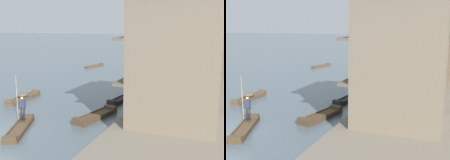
# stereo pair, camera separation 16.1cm
# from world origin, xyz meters

# --- Properties ---
(ground_plane) EXTENTS (400.00, 400.00, 0.00)m
(ground_plane) POSITION_xyz_m (0.00, 0.00, 0.00)
(ground_plane) COLOR slate
(boat_foreground_poled) EXTENTS (2.63, 4.46, 0.42)m
(boat_foreground_poled) POSITION_xyz_m (0.95, 0.69, 0.14)
(boat_foreground_poled) COLOR brown
(boat_foreground_poled) RESTS_ON ground
(boatman_person) EXTENTS (0.54, 0.34, 3.04)m
(boatman_person) POSITION_xyz_m (0.54, 1.55, 1.43)
(boatman_person) COLOR black
(boatman_person) RESTS_ON boat_foreground_poled
(boat_moored_nearest) EXTENTS (4.28, 1.84, 0.37)m
(boat_moored_nearest) POSITION_xyz_m (1.78, 32.04, 0.13)
(boat_moored_nearest) COLOR brown
(boat_moored_nearest) RESTS_ON ground
(boat_moored_second) EXTENTS (1.27, 3.84, 0.53)m
(boat_moored_second) POSITION_xyz_m (4.58, 9.81, 0.18)
(boat_moored_second) COLOR #232326
(boat_moored_second) RESTS_ON ground
(boat_moored_third) EXTENTS (1.70, 4.57, 0.34)m
(boat_moored_third) POSITION_xyz_m (-6.87, 29.11, 0.12)
(boat_moored_third) COLOR brown
(boat_moored_third) RESTS_ON ground
(boat_moored_far) EXTENTS (5.19, 1.73, 0.76)m
(boat_moored_far) POSITION_xyz_m (0.76, 47.66, 0.26)
(boat_moored_far) COLOR brown
(boat_moored_far) RESTS_ON ground
(boat_midriver_drifting) EXTENTS (1.11, 4.42, 0.68)m
(boat_midriver_drifting) POSITION_xyz_m (-3.82, 7.15, 0.24)
(boat_midriver_drifting) COLOR brown
(boat_midriver_drifting) RESTS_ON ground
(boat_midriver_upstream) EXTENTS (1.64, 4.29, 0.50)m
(boat_midriver_upstream) POSITION_xyz_m (5.24, 44.84, 0.17)
(boat_midriver_upstream) COLOR brown
(boat_midriver_upstream) RESTS_ON ground
(boat_upstream_distant) EXTENTS (1.92, 4.27, 0.50)m
(boat_upstream_distant) POSITION_xyz_m (4.46, 4.77, 0.17)
(boat_upstream_distant) COLOR brown
(boat_upstream_distant) RESTS_ON ground
(house_waterfront_nearest) EXTENTS (6.22, 6.27, 8.74)m
(house_waterfront_nearest) POSITION_xyz_m (10.25, 4.14, 5.02)
(house_waterfront_nearest) COLOR #7F705B
(house_waterfront_nearest) RESTS_ON riverbank_right
(house_waterfront_second) EXTENTS (5.80, 8.23, 6.14)m
(house_waterfront_second) POSITION_xyz_m (10.04, 11.06, 3.71)
(house_waterfront_second) COLOR #75604C
(house_waterfront_second) RESTS_ON riverbank_right
(house_waterfront_tall) EXTENTS (6.34, 7.65, 6.14)m
(house_waterfront_tall) POSITION_xyz_m (10.31, 18.68, 3.71)
(house_waterfront_tall) COLOR #75604C
(house_waterfront_tall) RESTS_ON riverbank_right
(house_waterfront_narrow) EXTENTS (6.49, 7.04, 8.74)m
(house_waterfront_narrow) POSITION_xyz_m (10.38, 26.09, 5.02)
(house_waterfront_narrow) COLOR #75604C
(house_waterfront_narrow) RESTS_ON riverbank_right
(house_waterfront_far) EXTENTS (6.73, 7.49, 6.14)m
(house_waterfront_far) POSITION_xyz_m (10.51, 33.63, 3.71)
(house_waterfront_far) COLOR #7F705B
(house_waterfront_far) RESTS_ON riverbank_right
(hill_far_west) EXTENTS (44.76, 44.76, 16.94)m
(hill_far_west) POSITION_xyz_m (-10.94, 138.04, 8.47)
(hill_far_west) COLOR slate
(hill_far_west) RESTS_ON ground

